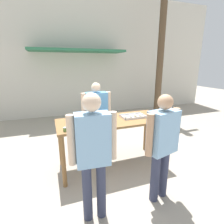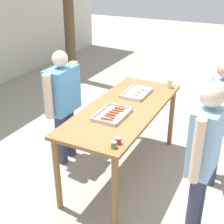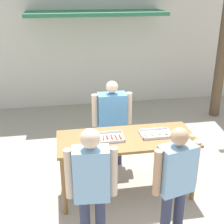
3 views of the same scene
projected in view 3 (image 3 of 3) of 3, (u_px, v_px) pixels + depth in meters
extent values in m
plane|color=#A39989|center=(126.00, 191.00, 4.91)|extent=(24.00, 24.00, 0.00)
cube|color=beige|center=(93.00, 17.00, 7.69)|extent=(12.00, 0.12, 4.50)
cube|color=#2D704C|center=(96.00, 13.00, 7.13)|extent=(3.20, 1.00, 0.08)
cube|color=brown|center=(127.00, 139.00, 4.56)|extent=(2.02, 0.83, 0.04)
cylinder|color=brown|center=(64.00, 187.00, 4.27)|extent=(0.07, 0.07, 0.91)
cylinder|color=brown|center=(194.00, 173.00, 4.57)|extent=(0.07, 0.07, 0.91)
cylinder|color=brown|center=(63.00, 160.00, 4.91)|extent=(0.07, 0.07, 0.91)
cylinder|color=brown|center=(177.00, 150.00, 5.21)|extent=(0.07, 0.07, 0.91)
cube|color=silver|center=(107.00, 138.00, 4.52)|extent=(0.46, 0.32, 0.01)
cube|color=silver|center=(109.00, 142.00, 4.37)|extent=(0.46, 0.01, 0.03)
cube|color=silver|center=(106.00, 132.00, 4.65)|extent=(0.46, 0.01, 0.03)
cube|color=silver|center=(92.00, 138.00, 4.48)|extent=(0.01, 0.32, 0.03)
cube|color=silver|center=(123.00, 136.00, 4.55)|extent=(0.01, 0.32, 0.03)
cylinder|color=brown|center=(95.00, 138.00, 4.49)|extent=(0.02, 0.12, 0.02)
cylinder|color=brown|center=(99.00, 138.00, 4.49)|extent=(0.04, 0.15, 0.02)
cylinder|color=brown|center=(103.00, 138.00, 4.51)|extent=(0.03, 0.14, 0.02)
cylinder|color=brown|center=(107.00, 137.00, 4.52)|extent=(0.03, 0.11, 0.03)
cylinder|color=brown|center=(112.00, 137.00, 4.53)|extent=(0.03, 0.13, 0.03)
cylinder|color=brown|center=(116.00, 137.00, 4.53)|extent=(0.03, 0.14, 0.02)
cylinder|color=brown|center=(120.00, 137.00, 4.54)|extent=(0.03, 0.13, 0.03)
cube|color=silver|center=(156.00, 135.00, 4.63)|extent=(0.46, 0.30, 0.01)
cube|color=silver|center=(159.00, 138.00, 4.49)|extent=(0.46, 0.01, 0.03)
cube|color=silver|center=(153.00, 129.00, 4.76)|extent=(0.46, 0.01, 0.03)
cube|color=silver|center=(141.00, 134.00, 4.59)|extent=(0.01, 0.30, 0.03)
cube|color=silver|center=(170.00, 132.00, 4.66)|extent=(0.01, 0.30, 0.03)
ellipsoid|color=beige|center=(145.00, 134.00, 4.59)|extent=(0.05, 0.10, 0.04)
ellipsoid|color=beige|center=(152.00, 133.00, 4.62)|extent=(0.06, 0.11, 0.04)
ellipsoid|color=beige|center=(159.00, 133.00, 4.64)|extent=(0.07, 0.11, 0.04)
ellipsoid|color=beige|center=(166.00, 132.00, 4.64)|extent=(0.08, 0.12, 0.05)
cylinder|color=#567A38|center=(67.00, 151.00, 4.12)|extent=(0.06, 0.06, 0.06)
cylinder|color=#B2B2B7|center=(66.00, 149.00, 4.11)|extent=(0.06, 0.06, 0.01)
cylinder|color=#B22319|center=(73.00, 151.00, 4.13)|extent=(0.06, 0.06, 0.06)
cylinder|color=#B2B2B7|center=(73.00, 149.00, 4.12)|extent=(0.06, 0.06, 0.01)
cylinder|color=#DBC67A|center=(192.00, 139.00, 4.39)|extent=(0.07, 0.07, 0.12)
cylinder|color=#333851|center=(106.00, 146.00, 5.51)|extent=(0.14, 0.14, 0.75)
cylinder|color=#333851|center=(118.00, 145.00, 5.54)|extent=(0.14, 0.14, 0.75)
cube|color=#5193D1|center=(112.00, 110.00, 5.27)|extent=(0.48, 0.26, 0.59)
sphere|color=beige|center=(112.00, 87.00, 5.11)|extent=(0.20, 0.20, 0.20)
cylinder|color=beige|center=(95.00, 111.00, 5.22)|extent=(0.11, 0.11, 0.56)
cylinder|color=beige|center=(129.00, 108.00, 5.31)|extent=(0.11, 0.11, 0.56)
cube|color=#84B2DB|center=(91.00, 174.00, 3.40)|extent=(0.41, 0.25, 0.63)
sphere|color=beige|center=(90.00, 138.00, 3.23)|extent=(0.22, 0.22, 0.22)
cylinder|color=beige|center=(114.00, 172.00, 3.41)|extent=(0.09, 0.09, 0.60)
cylinder|color=beige|center=(69.00, 174.00, 3.37)|extent=(0.09, 0.09, 0.60)
cylinder|color=#333851|center=(178.00, 214.00, 3.88)|extent=(0.13, 0.13, 0.76)
cylinder|color=#333851|center=(166.00, 218.00, 3.81)|extent=(0.13, 0.13, 0.76)
cube|color=#84B2DB|center=(176.00, 169.00, 3.59)|extent=(0.47, 0.33, 0.60)
sphere|color=tan|center=(179.00, 137.00, 3.43)|extent=(0.21, 0.21, 0.21)
cylinder|color=tan|center=(195.00, 163.00, 3.68)|extent=(0.09, 0.09, 0.57)
cylinder|color=tan|center=(157.00, 173.00, 3.49)|extent=(0.09, 0.09, 0.57)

